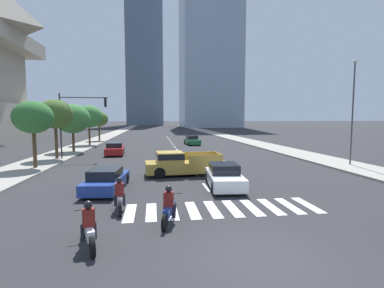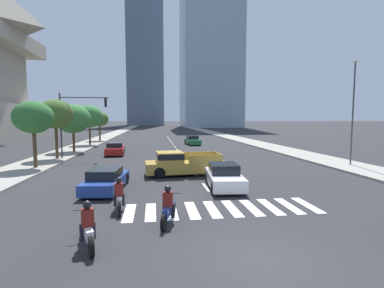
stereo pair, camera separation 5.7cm
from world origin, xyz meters
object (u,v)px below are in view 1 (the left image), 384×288
at_px(pickup_truck, 182,164).
at_px(sedan_red_0, 115,149).
at_px(motorcycle_trailing, 89,228).
at_px(street_tree_fourth, 89,116).
at_px(sedan_white_1, 224,176).
at_px(street_tree_third, 73,119).
at_px(street_tree_nearest, 33,118).
at_px(street_tree_second, 55,114).
at_px(sedan_green_3, 192,141).
at_px(street_tree_fifth, 99,119).
at_px(motorcycle_lead, 120,197).
at_px(motorcycle_third, 169,208).
at_px(street_lamp_east, 353,106).
at_px(traffic_signal_far, 78,114).
at_px(sedan_blue_2, 106,180).

relative_size(pickup_truck, sedan_red_0, 1.20).
relative_size(motorcycle_trailing, street_tree_fourth, 0.37).
distance_m(sedan_white_1, street_tree_third, 23.26).
bearing_deg(street_tree_nearest, street_tree_third, 90.00).
height_order(pickup_truck, street_tree_second, street_tree_second).
relative_size(sedan_green_3, street_tree_third, 0.81).
relative_size(street_tree_nearest, street_tree_fifth, 1.03).
relative_size(motorcycle_lead, motorcycle_third, 0.99).
height_order(street_lamp_east, street_tree_third, street_lamp_east).
bearing_deg(street_lamp_east, street_tree_second, 164.37).
bearing_deg(sedan_white_1, street_tree_fourth, -149.16).
bearing_deg(sedan_white_1, traffic_signal_far, -134.15).
xyz_separation_m(motorcycle_lead, motorcycle_trailing, (-0.56, -3.44, -0.00)).
relative_size(sedan_red_0, street_tree_fifth, 0.94).
xyz_separation_m(motorcycle_trailing, street_lamp_east, (18.45, 12.64, 4.48)).
bearing_deg(sedan_red_0, sedan_blue_2, -177.78).
bearing_deg(traffic_signal_far, motorcycle_third, -66.93).
bearing_deg(street_tree_third, street_tree_fifth, 90.00).
relative_size(pickup_truck, sedan_green_3, 1.28).
xyz_separation_m(traffic_signal_far, street_tree_fifth, (-2.03, 22.03, -0.54)).
relative_size(motorcycle_trailing, motorcycle_third, 0.98).
relative_size(pickup_truck, street_tree_second, 1.01).
xyz_separation_m(motorcycle_lead, sedan_green_3, (7.38, 30.33, 0.05)).
height_order(motorcycle_lead, street_tree_fourth, street_tree_fourth).
bearing_deg(street_lamp_east, motorcycle_lead, -152.79).
bearing_deg(motorcycle_lead, traffic_signal_far, 11.72).
bearing_deg(sedan_green_3, motorcycle_trailing, -18.84).
height_order(sedan_green_3, street_tree_nearest, street_tree_nearest).
bearing_deg(sedan_red_0, street_tree_nearest, 145.64).
bearing_deg(street_lamp_east, street_tree_third, 152.96).
bearing_deg(traffic_signal_far, street_lamp_east, -17.27).
height_order(motorcycle_lead, motorcycle_trailing, same).
bearing_deg(sedan_green_3, street_tree_nearest, -44.13).
bearing_deg(street_tree_second, traffic_signal_far, 4.64).
bearing_deg(motorcycle_third, sedan_white_1, -17.94).
bearing_deg(street_tree_fourth, sedan_blue_2, -76.26).
distance_m(street_lamp_east, street_tree_fifth, 39.03).
relative_size(sedan_white_1, street_tree_nearest, 0.86).
xyz_separation_m(traffic_signal_far, street_lamp_east, (23.64, -7.35, 0.62)).
bearing_deg(street_tree_third, sedan_blue_2, -70.36).
height_order(sedan_green_3, street_tree_fourth, street_tree_fourth).
distance_m(motorcycle_third, street_tree_second, 21.00).
height_order(sedan_white_1, sedan_green_3, sedan_green_3).
distance_m(traffic_signal_far, street_tree_fourth, 14.45).
bearing_deg(street_tree_second, sedan_red_0, 33.47).
bearing_deg(pickup_truck, sedan_red_0, -66.41).
height_order(sedan_blue_2, street_tree_fifth, street_tree_fifth).
bearing_deg(motorcycle_trailing, street_tree_fifth, -9.25).
bearing_deg(motorcycle_lead, sedan_green_3, -21.13).
bearing_deg(street_tree_third, street_tree_second, -90.00).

